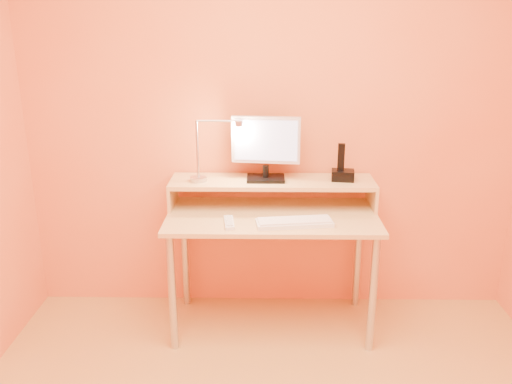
{
  "coord_description": "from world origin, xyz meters",
  "views": [
    {
      "loc": [
        -0.05,
        -1.7,
        1.8
      ],
      "look_at": [
        -0.09,
        1.13,
        0.87
      ],
      "focal_mm": 37.76,
      "sensor_mm": 36.0,
      "label": 1
    }
  ],
  "objects_px": {
    "mouse": "(324,218)",
    "remote_control": "(229,223)",
    "monitor_panel": "(266,140)",
    "lamp_base": "(198,179)",
    "phone_dock": "(343,175)",
    "keyboard": "(294,223)"
  },
  "relations": [
    {
      "from": "remote_control",
      "to": "keyboard",
      "type": "bearing_deg",
      "value": -7.7
    },
    {
      "from": "monitor_panel",
      "to": "mouse",
      "type": "relative_size",
      "value": 4.23
    },
    {
      "from": "mouse",
      "to": "keyboard",
      "type": "bearing_deg",
      "value": -155.01
    },
    {
      "from": "monitor_panel",
      "to": "remote_control",
      "type": "height_order",
      "value": "monitor_panel"
    },
    {
      "from": "phone_dock",
      "to": "mouse",
      "type": "bearing_deg",
      "value": -109.82
    },
    {
      "from": "phone_dock",
      "to": "remote_control",
      "type": "height_order",
      "value": "phone_dock"
    },
    {
      "from": "monitor_panel",
      "to": "mouse",
      "type": "height_order",
      "value": "monitor_panel"
    },
    {
      "from": "lamp_base",
      "to": "mouse",
      "type": "height_order",
      "value": "lamp_base"
    },
    {
      "from": "lamp_base",
      "to": "mouse",
      "type": "relative_size",
      "value": 1.06
    },
    {
      "from": "phone_dock",
      "to": "remote_control",
      "type": "xyz_separation_m",
      "value": [
        -0.65,
        -0.31,
        -0.18
      ]
    },
    {
      "from": "phone_dock",
      "to": "keyboard",
      "type": "relative_size",
      "value": 0.32
    },
    {
      "from": "monitor_panel",
      "to": "phone_dock",
      "type": "distance_m",
      "value": 0.5
    },
    {
      "from": "monitor_panel",
      "to": "keyboard",
      "type": "bearing_deg",
      "value": -58.07
    },
    {
      "from": "lamp_base",
      "to": "keyboard",
      "type": "xyz_separation_m",
      "value": [
        0.55,
        -0.28,
        -0.16
      ]
    },
    {
      "from": "mouse",
      "to": "remote_control",
      "type": "height_order",
      "value": "mouse"
    },
    {
      "from": "keyboard",
      "to": "remote_control",
      "type": "distance_m",
      "value": 0.35
    },
    {
      "from": "phone_dock",
      "to": "remote_control",
      "type": "distance_m",
      "value": 0.74
    },
    {
      "from": "keyboard",
      "to": "mouse",
      "type": "bearing_deg",
      "value": 11.31
    },
    {
      "from": "monitor_panel",
      "to": "lamp_base",
      "type": "xyz_separation_m",
      "value": [
        -0.39,
        -0.04,
        -0.23
      ]
    },
    {
      "from": "lamp_base",
      "to": "phone_dock",
      "type": "bearing_deg",
      "value": 2.04
    },
    {
      "from": "lamp_base",
      "to": "remote_control",
      "type": "distance_m",
      "value": 0.38
    },
    {
      "from": "phone_dock",
      "to": "keyboard",
      "type": "xyz_separation_m",
      "value": [
        -0.3,
        -0.31,
        -0.18
      ]
    }
  ]
}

